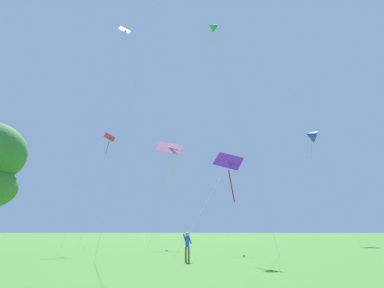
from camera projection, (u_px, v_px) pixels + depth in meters
name	position (u px, v px, depth m)	size (l,w,h in m)	color
kite_pink_low	(169.00, 155.00, 38.23)	(2.90, 7.56, 11.04)	pink
kite_green_small	(212.00, 27.00, 37.64)	(4.59, 10.00, 22.78)	green
kite_purple_streamer	(229.00, 169.00, 29.33)	(5.01, 8.71, 8.08)	purple
kite_red_high	(108.00, 142.00, 47.30)	(1.98, 5.67, 14.23)	red
kite_blue_delta	(311.00, 135.00, 48.91)	(2.31, 12.14, 15.14)	blue
kite_black_large	(123.00, 38.00, 50.27)	(3.60, 10.09, 29.86)	black
person_in_blue_jacket	(187.00, 244.00, 19.53)	(0.50, 0.21, 1.55)	#665B4C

